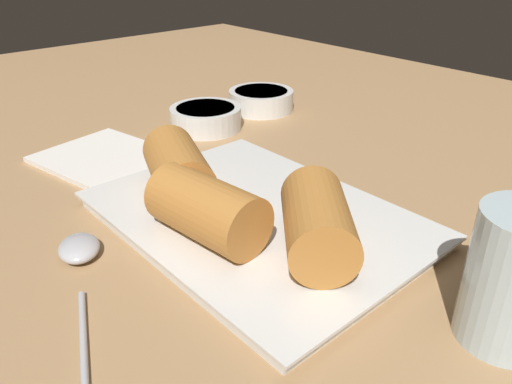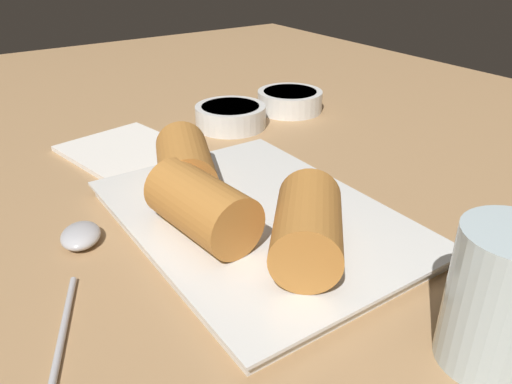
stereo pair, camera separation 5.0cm
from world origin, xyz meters
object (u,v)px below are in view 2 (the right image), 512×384
(napkin, at_px, (127,151))
(drinking_glass, at_px, (499,299))
(dipping_bowl_near, at_px, (231,115))
(spoon, at_px, (79,245))
(dipping_bowl_far, at_px, (290,100))
(serving_plate, at_px, (256,220))

(napkin, distance_m, drinking_glass, 0.45)
(dipping_bowl_near, distance_m, spoon, 0.33)
(dipping_bowl_near, xyz_separation_m, napkin, (0.01, -0.15, -0.01))
(dipping_bowl_far, height_order, spoon, dipping_bowl_far)
(serving_plate, height_order, dipping_bowl_far, dipping_bowl_far)
(serving_plate, relative_size, drinking_glass, 3.13)
(serving_plate, bearing_deg, dipping_bowl_far, 137.16)
(dipping_bowl_near, distance_m, dipping_bowl_far, 0.11)
(serving_plate, distance_m, napkin, 0.23)
(dipping_bowl_far, xyz_separation_m, drinking_glass, (0.46, -0.20, 0.03))
(serving_plate, relative_size, dipping_bowl_near, 3.04)
(drinking_glass, bearing_deg, spoon, -146.06)
(serving_plate, height_order, napkin, serving_plate)
(serving_plate, xyz_separation_m, napkin, (-0.23, -0.03, -0.00))
(dipping_bowl_far, distance_m, drinking_glass, 0.51)
(dipping_bowl_near, bearing_deg, dipping_bowl_far, 95.18)
(napkin, bearing_deg, serving_plate, 8.36)
(napkin, bearing_deg, drinking_glass, 8.25)
(dipping_bowl_far, xyz_separation_m, spoon, (0.20, -0.38, -0.01))
(spoon, relative_size, drinking_glass, 2.06)
(spoon, relative_size, napkin, 1.16)
(serving_plate, distance_m, spoon, 0.15)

